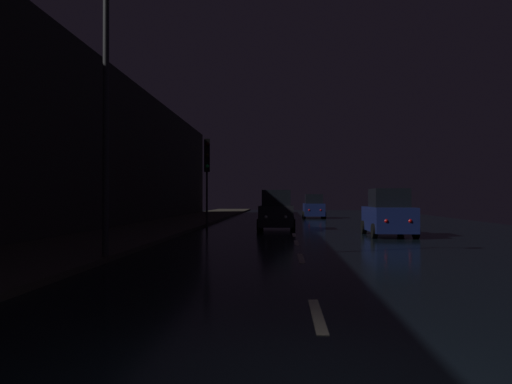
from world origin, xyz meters
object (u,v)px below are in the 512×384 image
object	(u,v)px
car_approaching_headlights	(276,212)
streetlamp_overhead	(122,61)
traffic_light_far_left	(207,163)
car_parked_right_far	(388,214)
car_distant_taillights	(314,207)

from	to	relation	value
car_approaching_headlights	streetlamp_overhead	bearing A→B (deg)	-15.31
traffic_light_far_left	car_parked_right_far	world-z (taller)	traffic_light_far_left
car_approaching_headlights	car_distant_taillights	distance (m)	15.86
car_approaching_headlights	car_parked_right_far	xyz separation A→B (m)	(4.96, -4.25, -0.00)
car_parked_right_far	car_distant_taillights	world-z (taller)	car_parked_right_far
car_approaching_headlights	car_parked_right_far	bearing A→B (deg)	49.38
car_parked_right_far	traffic_light_far_left	bearing A→B (deg)	52.94
car_parked_right_far	car_distant_taillights	distance (m)	19.97
traffic_light_far_left	car_distant_taillights	xyz separation A→B (m)	(6.90, 13.05, -2.81)
streetlamp_overhead	car_parked_right_far	size ratio (longest dim) A/B	1.96
streetlamp_overhead	car_approaching_headlights	distance (m)	15.13
car_parked_right_far	car_distant_taillights	bearing A→B (deg)	6.08
traffic_light_far_left	car_distant_taillights	size ratio (longest dim) A/B	1.30
traffic_light_far_left	car_parked_right_far	distance (m)	11.62
traffic_light_far_left	car_approaching_headlights	distance (m)	5.52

